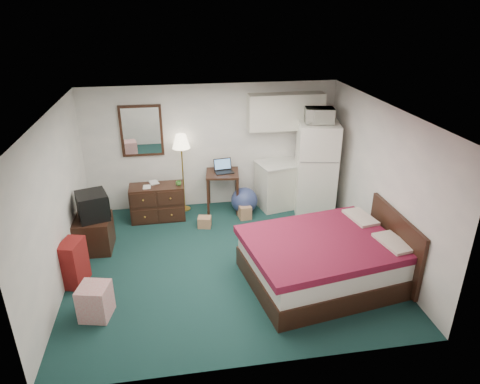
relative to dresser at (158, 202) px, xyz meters
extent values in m
cube|color=#143533|center=(1.14, -1.72, -0.35)|extent=(5.00, 4.50, 0.01)
cube|color=silver|center=(1.14, -1.72, 2.15)|extent=(5.00, 4.50, 0.01)
cube|color=silver|center=(1.14, 0.53, 0.90)|extent=(5.00, 0.01, 2.50)
cube|color=silver|center=(1.14, -3.97, 0.90)|extent=(5.00, 0.01, 2.50)
cube|color=silver|center=(-1.36, -1.72, 0.90)|extent=(0.01, 4.50, 2.50)
cube|color=silver|center=(3.64, -1.72, 0.90)|extent=(0.01, 4.50, 2.50)
sphere|color=navy|center=(1.71, -0.01, -0.09)|extent=(0.53, 0.53, 0.53)
imported|color=white|center=(3.09, -0.18, 1.66)|extent=(0.57, 0.38, 0.36)
imported|color=#A9744A|center=(-0.24, -0.05, 0.45)|extent=(0.14, 0.02, 0.20)
imported|color=#A9744A|center=(-0.12, 0.11, 0.46)|extent=(0.16, 0.07, 0.22)
imported|color=#428133|center=(0.43, -0.06, 0.41)|extent=(0.13, 0.12, 0.11)
camera|label=1|loc=(0.36, -7.65, 3.58)|focal=32.00mm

